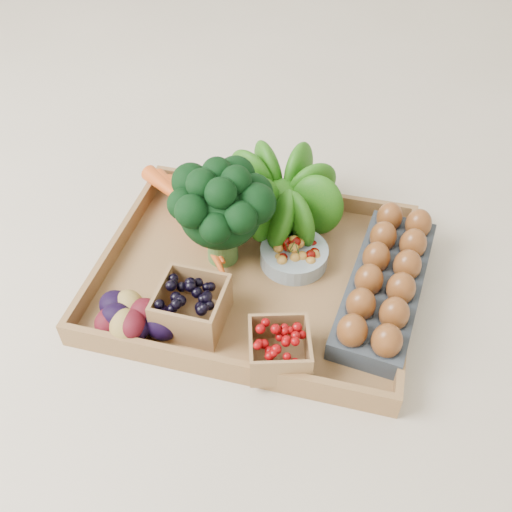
% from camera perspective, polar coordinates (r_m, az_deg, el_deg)
% --- Properties ---
extents(ground, '(4.00, 4.00, 0.00)m').
position_cam_1_polar(ground, '(1.06, 0.00, -2.30)').
color(ground, beige).
rests_on(ground, ground).
extents(tray, '(0.55, 0.45, 0.01)m').
position_cam_1_polar(tray, '(1.05, 0.00, -2.03)').
color(tray, olive).
rests_on(tray, ground).
extents(carrots, '(0.23, 0.16, 0.05)m').
position_cam_1_polar(carrots, '(1.11, -5.72, 3.58)').
color(carrots, '#CC4D17').
rests_on(carrots, tray).
extents(lettuce, '(0.16, 0.16, 0.16)m').
position_cam_1_polar(lettuce, '(1.10, 2.63, 6.49)').
color(lettuce, '#0D540D').
rests_on(lettuce, tray).
extents(broccoli, '(0.19, 0.19, 0.15)m').
position_cam_1_polar(broccoli, '(1.02, -3.47, 2.79)').
color(broccoli, black).
rests_on(broccoli, tray).
extents(cherry_bowl, '(0.13, 0.13, 0.03)m').
position_cam_1_polar(cherry_bowl, '(1.06, 3.82, 0.07)').
color(cherry_bowl, '#8C9EA5').
rests_on(cherry_bowl, tray).
extents(egg_carton, '(0.16, 0.35, 0.04)m').
position_cam_1_polar(egg_carton, '(1.02, 12.77, -2.97)').
color(egg_carton, '#333941').
rests_on(egg_carton, tray).
extents(potatoes, '(0.14, 0.14, 0.08)m').
position_cam_1_polar(potatoes, '(0.95, -12.40, -5.55)').
color(potatoes, '#3E0A12').
rests_on(potatoes, tray).
extents(punnet_blackberry, '(0.11, 0.11, 0.07)m').
position_cam_1_polar(punnet_blackberry, '(0.95, -6.46, -4.99)').
color(punnet_blackberry, black).
rests_on(punnet_blackberry, tray).
extents(punnet_raspberry, '(0.12, 0.12, 0.06)m').
position_cam_1_polar(punnet_raspberry, '(0.90, 2.34, -9.31)').
color(punnet_raspberry, '#7A0507').
rests_on(punnet_raspberry, tray).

